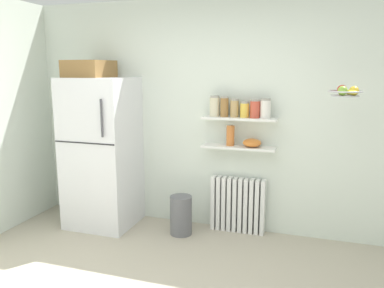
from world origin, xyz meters
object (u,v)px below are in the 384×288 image
refrigerator (101,149)px  radiator (238,205)px  storage_jar_3 (245,110)px  storage_jar_4 (255,109)px  storage_jar_0 (215,106)px  storage_jar_1 (224,107)px  trash_bin (181,215)px  storage_jar_5 (266,109)px  shelf_bowl (252,143)px  hanging_fruit_basket (346,92)px  storage_jar_2 (234,108)px  vase (230,136)px

refrigerator → radiator: (1.57, 0.27, -0.60)m
radiator → storage_jar_3: (0.06, -0.03, 1.09)m
storage_jar_3 → storage_jar_4: storage_jar_4 is taller
storage_jar_0 → storage_jar_4: size_ratio=1.15×
storage_jar_1 → storage_jar_4: 0.33m
trash_bin → storage_jar_1: bearing=30.4°
storage_jar_3 → trash_bin: 1.37m
storage_jar_5 → shelf_bowl: bearing=180.0°
storage_jar_3 → refrigerator: bearing=-171.8°
radiator → shelf_bowl: 0.75m
storage_jar_1 → storage_jar_5: 0.44m
storage_jar_0 → hanging_fruit_basket: hanging_fruit_basket is taller
storage_jar_3 → storage_jar_4: (0.11, 0.00, 0.01)m
refrigerator → storage_jar_2: 1.62m
storage_jar_0 → hanging_fruit_basket: size_ratio=0.75×
storage_jar_2 → storage_jar_4: (0.22, -0.00, -0.00)m
storage_jar_3 → vase: size_ratio=0.77×
refrigerator → storage_jar_4: size_ratio=9.76×
storage_jar_0 → shelf_bowl: (0.42, 0.00, -0.38)m
storage_jar_1 → shelf_bowl: size_ratio=1.12×
storage_jar_4 → hanging_fruit_basket: size_ratio=0.66×
storage_jar_4 → storage_jar_3: bearing=-180.0°
refrigerator → vase: size_ratio=8.69×
radiator → storage_jar_4: storage_jar_4 is taller
radiator → storage_jar_1: size_ratio=2.82×
vase → hanging_fruit_basket: (1.12, -0.37, 0.52)m
vase → hanging_fruit_basket: size_ratio=0.74×
refrigerator → storage_jar_0: refrigerator is taller
storage_jar_0 → radiator: bearing=6.2°
storage_jar_4 → shelf_bowl: 0.37m
storage_jar_4 → shelf_bowl: (-0.02, 0.00, -0.37)m
refrigerator → storage_jar_3: refrigerator is taller
refrigerator → storage_jar_1: bearing=9.5°
storage_jar_1 → storage_jar_5: storage_jar_1 is taller
storage_jar_0 → storage_jar_3: storage_jar_0 is taller
storage_jar_5 → refrigerator: bearing=-172.7°
refrigerator → vase: refrigerator is taller
vase → shelf_bowl: size_ratio=1.12×
storage_jar_2 → hanging_fruit_basket: 1.17m
storage_jar_3 → storage_jar_4: bearing=0.0°
trash_bin → hanging_fruit_basket: 2.15m
storage_jar_0 → storage_jar_5: bearing=-0.0°
radiator → storage_jar_2: 1.10m
radiator → storage_jar_1: 1.13m
storage_jar_5 → storage_jar_4: bearing=180.0°
storage_jar_1 → storage_jar_4: bearing=0.0°
refrigerator → storage_jar_1: size_ratio=8.66×
radiator → refrigerator: bearing=-170.4°
storage_jar_0 → hanging_fruit_basket: (1.31, -0.37, 0.20)m
storage_jar_3 → trash_bin: bearing=-159.0°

